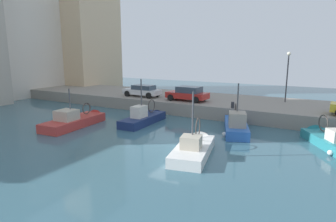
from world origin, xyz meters
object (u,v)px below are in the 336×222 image
(fishing_boat_red, at_px, (77,124))
(parked_car_red, at_px, (188,93))
(fishing_boat_white, at_px, (194,151))
(fishing_boat_teal, at_px, (329,144))
(fishing_boat_navy, at_px, (145,121))
(mooring_bollard_mid, at_px, (233,105))
(parked_car_white, at_px, (143,91))
(quay_streetlamp, at_px, (288,69))
(fishing_boat_blue, at_px, (236,129))

(fishing_boat_red, xyz_separation_m, parked_car_red, (9.37, -5.61, 1.81))
(fishing_boat_white, xyz_separation_m, fishing_boat_teal, (5.68, -7.02, 0.01))
(fishing_boat_navy, distance_m, fishing_boat_red, 5.64)
(mooring_bollard_mid, bearing_deg, parked_car_white, 80.74)
(parked_car_white, relative_size, quay_streetlamp, 0.88)
(fishing_boat_navy, height_order, fishing_boat_red, fishing_boat_navy)
(fishing_boat_blue, height_order, quay_streetlamp, quay_streetlamp)
(fishing_boat_teal, bearing_deg, fishing_boat_red, 103.56)
(fishing_boat_blue, distance_m, parked_car_white, 12.80)
(fishing_boat_navy, xyz_separation_m, fishing_boat_blue, (1.32, -7.54, 0.04))
(parked_car_white, xyz_separation_m, quay_streetlamp, (3.91, -14.20, 2.59))
(mooring_bollard_mid, xyz_separation_m, quay_streetlamp, (5.65, -3.51, 2.98))
(quay_streetlamp, bearing_deg, parked_car_white, 105.37)
(fishing_boat_navy, relative_size, parked_car_white, 1.43)
(fishing_boat_blue, bearing_deg, parked_car_white, 69.05)
(fishing_boat_white, distance_m, parked_car_red, 12.18)
(fishing_boat_white, height_order, fishing_boat_blue, fishing_boat_white)
(fishing_boat_red, distance_m, fishing_boat_teal, 18.78)
(parked_car_white, bearing_deg, fishing_boat_white, -133.75)
(fishing_boat_navy, height_order, parked_car_red, fishing_boat_navy)
(fishing_boat_navy, distance_m, fishing_boat_teal, 13.92)
(fishing_boat_blue, bearing_deg, parked_car_red, 54.58)
(fishing_boat_blue, height_order, parked_car_red, fishing_boat_blue)
(fishing_boat_red, bearing_deg, fishing_boat_navy, -50.60)
(parked_car_white, bearing_deg, mooring_bollard_mid, -99.26)
(parked_car_white, height_order, quay_streetlamp, quay_streetlamp)
(mooring_bollard_mid, bearing_deg, fishing_boat_teal, -113.68)
(fishing_boat_navy, relative_size, fishing_boat_white, 1.03)
(parked_car_red, relative_size, mooring_bollard_mid, 7.60)
(fishing_boat_navy, xyz_separation_m, parked_car_white, (5.86, 4.31, 1.74))
(fishing_boat_red, distance_m, fishing_boat_blue, 12.87)
(fishing_boat_teal, relative_size, fishing_boat_blue, 0.92)
(fishing_boat_red, height_order, parked_car_red, fishing_boat_red)
(fishing_boat_navy, bearing_deg, parked_car_white, 36.36)
(fishing_boat_white, xyz_separation_m, mooring_bollard_mid, (8.97, 0.49, 1.38))
(fishing_boat_teal, relative_size, mooring_bollard_mid, 10.76)
(fishing_boat_red, distance_m, fishing_boat_white, 11.31)
(fishing_boat_white, relative_size, quay_streetlamp, 1.21)
(fishing_boat_blue, distance_m, quay_streetlamp, 9.76)
(fishing_boat_navy, distance_m, fishing_boat_blue, 7.65)
(fishing_boat_navy, distance_m, fishing_boat_white, 8.42)
(mooring_bollard_mid, height_order, quay_streetlamp, quay_streetlamp)
(fishing_boat_blue, xyz_separation_m, parked_car_red, (4.47, 6.29, 1.77))
(fishing_boat_blue, xyz_separation_m, parked_car_white, (4.54, 11.85, 1.70))
(fishing_boat_red, bearing_deg, fishing_boat_teal, -76.44)
(fishing_boat_navy, distance_m, quay_streetlamp, 14.56)
(fishing_boat_white, bearing_deg, fishing_boat_red, 83.54)
(fishing_boat_teal, height_order, parked_car_red, fishing_boat_teal)
(fishing_boat_teal, bearing_deg, mooring_bollard_mid, 66.32)
(fishing_boat_white, bearing_deg, fishing_boat_navy, 54.78)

